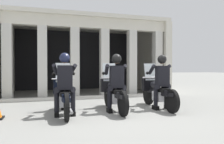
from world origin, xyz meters
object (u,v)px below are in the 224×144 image
at_px(motorcycle_center, 113,93).
at_px(police_officer_center, 116,78).
at_px(police_officer_right, 162,77).
at_px(motorcycle_right, 157,91).
at_px(motorcycle_left, 64,95).
at_px(police_officer_left, 65,79).

bearing_deg(motorcycle_center, police_officer_center, -88.78).
bearing_deg(police_officer_right, police_officer_center, -177.95).
relative_size(police_officer_center, motorcycle_right, 0.78).
xyz_separation_m(motorcycle_left, police_officer_center, (1.38, -0.20, 0.44)).
relative_size(motorcycle_left, police_officer_center, 1.29).
bearing_deg(police_officer_right, police_officer_left, -176.41).
relative_size(motorcycle_left, police_officer_right, 1.29).
xyz_separation_m(police_officer_center, motorcycle_right, (1.38, 0.29, -0.44)).
relative_size(motorcycle_right, police_officer_right, 1.29).
relative_size(police_officer_left, motorcycle_right, 0.78).
distance_m(motorcycle_left, motorcycle_right, 2.77).
relative_size(motorcycle_center, motorcycle_right, 1.00).
height_order(motorcycle_left, motorcycle_center, same).
xyz_separation_m(police_officer_center, police_officer_right, (1.38, 0.00, 0.00)).
height_order(police_officer_left, police_officer_right, same).
bearing_deg(motorcycle_right, police_officer_right, -88.41).
height_order(police_officer_left, motorcycle_center, police_officer_left).
xyz_separation_m(motorcycle_left, motorcycle_right, (2.76, 0.08, 0.00)).
height_order(motorcycle_left, motorcycle_right, same).
bearing_deg(motorcycle_right, motorcycle_center, -177.95).
xyz_separation_m(police_officer_left, motorcycle_center, (1.38, 0.36, -0.44)).
bearing_deg(police_officer_center, police_officer_left, -175.23).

